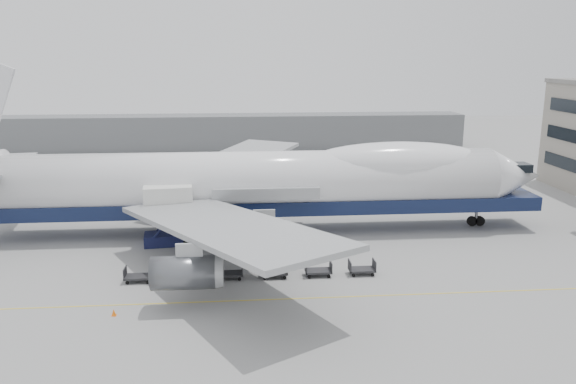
{
  "coord_description": "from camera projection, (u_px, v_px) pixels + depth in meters",
  "views": [
    {
      "loc": [
        -1.51,
        -47.16,
        18.75
      ],
      "look_at": [
        3.03,
        6.0,
        5.84
      ],
      "focal_mm": 35.0,
      "sensor_mm": 36.0,
      "label": 1
    }
  ],
  "objects": [
    {
      "name": "ground",
      "position": [
        260.0,
        272.0,
        50.21
      ],
      "size": [
        260.0,
        260.0,
        0.0
      ],
      "primitive_type": "plane",
      "color": "gray",
      "rests_on": "ground"
    },
    {
      "name": "apron_line",
      "position": [
        263.0,
        300.0,
        44.4
      ],
      "size": [
        60.0,
        0.15,
        0.01
      ],
      "primitive_type": "cube",
      "color": "gold",
      "rests_on": "ground"
    },
    {
      "name": "hangar",
      "position": [
        199.0,
        132.0,
        116.35
      ],
      "size": [
        110.0,
        8.0,
        7.0
      ],
      "primitive_type": "cube",
      "color": "slate",
      "rests_on": "ground"
    },
    {
      "name": "airliner",
      "position": [
        261.0,
        181.0,
        60.56
      ],
      "size": [
        67.0,
        55.3,
        19.98
      ],
      "color": "white",
      "rests_on": "ground"
    },
    {
      "name": "catering_truck",
      "position": [
        169.0,
        211.0,
        56.91
      ],
      "size": [
        5.45,
        4.04,
        6.15
      ],
      "rotation": [
        0.0,
        0.0,
        0.11
      ],
      "color": "#171B45",
      "rests_on": "ground"
    },
    {
      "name": "traffic_cone",
      "position": [
        114.0,
        312.0,
        41.65
      ],
      "size": [
        0.36,
        0.36,
        0.53
      ],
      "rotation": [
        0.0,
        0.0,
        -0.35
      ],
      "color": "orange",
      "rests_on": "ground"
    },
    {
      "name": "dolly_0",
      "position": [
        138.0,
        276.0,
        47.88
      ],
      "size": [
        2.3,
        1.35,
        1.3
      ],
      "color": "#2D2D30",
      "rests_on": "ground"
    },
    {
      "name": "dolly_1",
      "position": [
        184.0,
        274.0,
        48.2
      ],
      "size": [
        2.3,
        1.35,
        1.3
      ],
      "color": "#2D2D30",
      "rests_on": "ground"
    },
    {
      "name": "dolly_2",
      "position": [
        230.0,
        273.0,
        48.52
      ],
      "size": [
        2.3,
        1.35,
        1.3
      ],
      "color": "#2D2D30",
      "rests_on": "ground"
    },
    {
      "name": "dolly_3",
      "position": [
        274.0,
        271.0,
        48.84
      ],
      "size": [
        2.3,
        1.35,
        1.3
      ],
      "color": "#2D2D30",
      "rests_on": "ground"
    },
    {
      "name": "dolly_4",
      "position": [
        318.0,
        270.0,
        49.16
      ],
      "size": [
        2.3,
        1.35,
        1.3
      ],
      "color": "#2D2D30",
      "rests_on": "ground"
    },
    {
      "name": "dolly_5",
      "position": [
        362.0,
        269.0,
        49.48
      ],
      "size": [
        2.3,
        1.35,
        1.3
      ],
      "color": "#2D2D30",
      "rests_on": "ground"
    }
  ]
}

